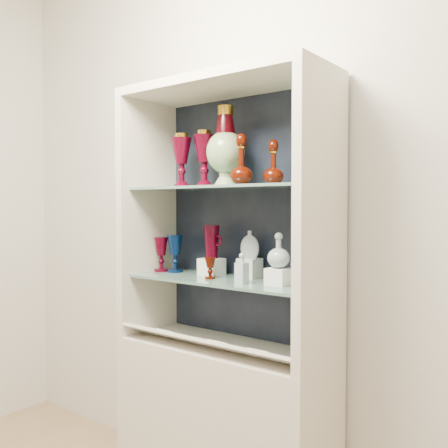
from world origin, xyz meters
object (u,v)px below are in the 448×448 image
Objects in this scene: ruby_goblet_small at (210,268)px; ruby_decanter_b at (273,161)px; pedestal_lamp_right at (204,159)px; clear_square_bottle at (242,268)px; cameo_medallion at (321,248)px; lidded_bowl at (314,172)px; ruby_decanter_a at (241,156)px; ruby_pitcher at (212,242)px; flat_flask at (250,244)px; clear_round_decanter at (279,251)px; ruby_goblet_tall at (161,254)px; enamel_urn at (226,146)px; pedestal_lamp_left at (181,161)px; cobalt_goblet at (175,254)px.

ruby_decanter_b is at bearing 12.81° from ruby_goblet_small.
clear_square_bottle is (0.30, -0.11, -0.49)m from pedestal_lamp_right.
lidded_bowl is at bearing -61.92° from cameo_medallion.
ruby_decanter_b is 2.07× the size of ruby_goblet_small.
ruby_decanter_a reaches higher than cameo_medallion.
lidded_bowl is at bearing -2.04° from ruby_pitcher.
ruby_decanter_a reaches higher than flat_flask.
clear_round_decanter is (0.14, 0.07, 0.08)m from clear_square_bottle.
lidded_bowl is 0.94m from ruby_goblet_tall.
lidded_bowl reaches higher than ruby_pitcher.
enamel_urn is at bearing -179.04° from ruby_decanter_b.
ruby_decanter_a is at bearing -17.57° from ruby_pitcher.
ruby_goblet_small is at bearing 172.39° from clear_square_bottle.
clear_square_bottle is at bearing -9.86° from pedestal_lamp_left.
ruby_goblet_small is (-0.29, -0.07, -0.47)m from ruby_decanter_b.
ruby_goblet_tall is 1.32× the size of clear_square_bottle.
cameo_medallion is (0.29, 0.16, 0.09)m from clear_square_bottle.
ruby_goblet_tall is 1.09× the size of ruby_pitcher.
ruby_decanter_a is 0.52m from cameo_medallion.
pedestal_lamp_left is at bearing -1.65° from ruby_goblet_tall.
cobalt_goblet is at bearing 179.69° from ruby_decanter_b.
pedestal_lamp_left is 0.49m from ruby_goblet_tall.
ruby_decanter_b is 1.18× the size of ruby_goblet_tall.
ruby_goblet_tall is 1.75× the size of ruby_goblet_small.
ruby_pitcher is (0.03, 0.02, -0.39)m from pedestal_lamp_right.
cobalt_goblet is at bearing -175.71° from pedestal_lamp_right.
clear_round_decanter is (-0.16, 0.00, -0.32)m from lidded_bowl.
cobalt_goblet is at bearing 166.13° from ruby_goblet_small.
enamel_urn is 0.55m from clear_round_decanter.
pedestal_lamp_right is at bearing 4.29° from cobalt_goblet.
ruby_pitcher is (-0.11, 0.04, -0.44)m from enamel_urn.
pedestal_lamp_right is 2.94× the size of lidded_bowl.
ruby_goblet_tall is (-0.53, 0.05, -0.46)m from ruby_decanter_a.
pedestal_lamp_left reaches higher than cameo_medallion.
ruby_pitcher is 1.22× the size of clear_square_bottle.
ruby_decanter_a is (0.39, -0.04, -0.01)m from pedestal_lamp_left.
enamel_urn reaches higher than pedestal_lamp_right.
enamel_urn reaches higher than clear_round_decanter.
ruby_decanter_b is at bearing -30.95° from flat_flask.
cobalt_goblet is at bearing -155.88° from cameo_medallion.
ruby_decanter_a is at bearing -24.17° from enamel_urn.
ruby_goblet_small is at bearing -13.87° from cobalt_goblet.
pedestal_lamp_right reaches higher than clear_round_decanter.
enamel_urn is at bearing 57.42° from ruby_goblet_small.
ruby_goblet_small is at bearing -122.58° from enamel_urn.
ruby_pitcher reaches higher than cameo_medallion.
enamel_urn is 0.27m from ruby_decanter_b.
pedestal_lamp_left is 1.40× the size of cobalt_goblet.
lidded_bowl is at bearing -2.22° from cobalt_goblet.
cameo_medallion is at bearing 29.40° from clear_square_bottle.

